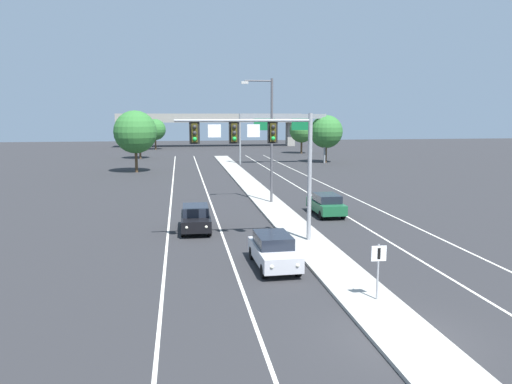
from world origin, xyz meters
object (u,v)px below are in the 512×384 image
Objects in this scene: tree_far_right_b at (326,132)px; tree_far_right_a at (302,130)px; tree_far_left_b at (155,130)px; street_lamp_median at (269,133)px; car_receding_green at (326,204)px; car_oncoming_silver at (274,250)px; car_oncoming_black at (196,218)px; tree_far_left_a at (139,132)px; median_sign_post at (378,264)px; tree_far_left_c at (135,132)px; highway_sign_gantry at (283,123)px; overhead_signal_mast at (263,147)px.

tree_far_right_a is at bearing 87.42° from tree_far_right_b.
tree_far_left_b is (-28.24, 15.61, -0.16)m from tree_far_right_a.
street_lamp_median reaches higher than car_receding_green.
tree_far_right_b is at bearing 70.65° from car_oncoming_silver.
car_oncoming_black is 0.62× the size of tree_far_right_b.
tree_far_left_a is at bearing 106.80° from street_lamp_median.
tree_far_left_c is at bearing 105.37° from median_sign_post.
highway_sign_gantry is 7.11m from tree_far_right_b.
overhead_signal_mast is 59.56m from tree_far_left_a.
tree_far_right_b is (-0.85, -18.83, 0.37)m from tree_far_right_a.
tree_far_right_a reaches higher than tree_far_left_b.
car_oncoming_black is 48.06m from tree_far_right_b.
tree_far_left_a reaches higher than car_oncoming_silver.
overhead_signal_mast is at bearing -110.76° from tree_far_right_b.
tree_far_left_b is at bearing 94.44° from car_oncoming_black.
tree_far_right_b reaches higher than car_receding_green.
tree_far_left_a is at bearing 157.97° from tree_far_right_b.
car_receding_green is at bearing -106.68° from tree_far_right_b.
street_lamp_median is 1.46× the size of tree_far_left_a.
tree_far_right_a reaches higher than car_oncoming_black.
street_lamp_median is 28.11m from tree_far_left_c.
tree_far_left_c is (-10.09, 37.80, -0.36)m from overhead_signal_mast.
median_sign_post is 0.28× the size of tree_far_left_c.
street_lamp_median is at bearing -113.91° from tree_far_right_b.
car_oncoming_black is (-6.55, 13.41, -0.77)m from median_sign_post.
tree_far_right_a is 39.96m from tree_far_left_c.
overhead_signal_mast is 68.22m from tree_far_right_a.
car_receding_green is (3.29, -5.34, -4.97)m from street_lamp_median.
car_oncoming_black is 0.57× the size of tree_far_left_c.
street_lamp_median reaches higher than car_oncoming_silver.
median_sign_post is 69.46m from tree_far_left_a.
tree_far_right_a is at bearing 78.21° from median_sign_post.
median_sign_post is 49.15m from tree_far_left_c.
car_oncoming_silver is 0.69× the size of tree_far_left_b.
median_sign_post is at bearing -101.79° from tree_far_right_a.
overhead_signal_mast is 1.68× the size of car_oncoming_silver.
tree_far_right_a reaches higher than car_receding_green.
car_oncoming_silver is 0.57× the size of tree_far_left_c.
street_lamp_median is 11.92m from car_oncoming_black.
tree_far_left_c reaches higher than median_sign_post.
tree_far_left_a is (-17.10, 51.08, 3.67)m from car_receding_green.
overhead_signal_mast reaches higher than car_oncoming_silver.
car_oncoming_silver is 63.82m from tree_far_left_a.
tree_far_right_b is at bearing 75.23° from median_sign_post.
street_lamp_median is at bearing 90.67° from median_sign_post.
highway_sign_gantry is 2.05× the size of tree_far_left_b.
tree_far_left_b is at bearing 101.92° from car_receding_green.
car_oncoming_silver is at bearing -83.69° from tree_far_left_b.
car_receding_green is (5.93, 7.41, -4.69)m from overhead_signal_mast.
street_lamp_median is 0.75× the size of highway_sign_gantry.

